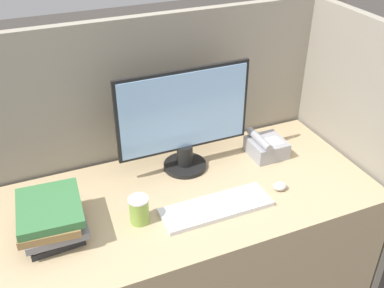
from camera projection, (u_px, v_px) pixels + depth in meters
cubicle_panel_rear at (158, 155)px, 2.23m from camera, size 1.98×0.04×1.40m
cubicle_panel_right at (341, 157)px, 2.21m from camera, size 0.04×0.79×1.40m
desk at (189, 257)px, 2.09m from camera, size 1.58×0.73×0.75m
monitor at (184, 121)px, 1.93m from camera, size 0.60×0.19×0.48m
keyboard at (216, 207)px, 1.80m from camera, size 0.45×0.15×0.02m
mouse at (280, 186)px, 1.91m from camera, size 0.06×0.05×0.04m
coffee_cup at (139, 210)px, 1.72m from camera, size 0.08×0.08×0.11m
book_stack at (51, 218)px, 1.65m from camera, size 0.25×0.29×0.14m
desk_telephone at (266, 147)px, 2.12m from camera, size 0.16×0.18×0.11m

